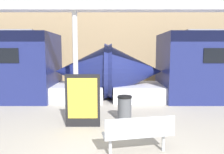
{
  "coord_description": "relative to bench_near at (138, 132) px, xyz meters",
  "views": [
    {
      "loc": [
        -0.14,
        -3.63,
        2.26
      ],
      "look_at": [
        -0.12,
        3.67,
        1.4
      ],
      "focal_mm": 35.0,
      "sensor_mm": 36.0,
      "label": 1
    }
  ],
  "objects": [
    {
      "name": "trash_bin",
      "position": [
        -0.17,
        2.41,
        -0.11
      ],
      "size": [
        0.47,
        0.47,
        0.82
      ],
      "color": "#4C4F54",
      "rests_on": "ground_plane"
    },
    {
      "name": "bench_near",
      "position": [
        0.0,
        0.0,
        0.0
      ],
      "size": [
        1.6,
        0.74,
        0.88
      ],
      "rotation": [
        0.0,
        0.0,
        0.2
      ],
      "color": "#ADB2B7",
      "rests_on": "ground_plane"
    },
    {
      "name": "canopy_beam",
      "position": [
        -1.9,
        3.32,
        3.29
      ],
      "size": [
        28.0,
        0.6,
        0.28
      ],
      "primitive_type": "cube",
      "color": "silver",
      "rests_on": "support_column_near"
    },
    {
      "name": "station_wall",
      "position": [
        -0.44,
        9.86,
        1.97
      ],
      "size": [
        56.0,
        0.2,
        5.0
      ],
      "primitive_type": "cube",
      "color": "#9E8460",
      "rests_on": "ground_plane"
    },
    {
      "name": "poster_board",
      "position": [
        -1.46,
        1.82,
        0.28
      ],
      "size": [
        1.03,
        0.07,
        1.59
      ],
      "color": "black",
      "rests_on": "ground_plane"
    },
    {
      "name": "support_column_near",
      "position": [
        -1.9,
        3.32,
        1.31
      ],
      "size": [
        0.18,
        0.18,
        3.67
      ],
      "primitive_type": "cylinder",
      "color": "silver",
      "rests_on": "ground_plane"
    }
  ]
}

